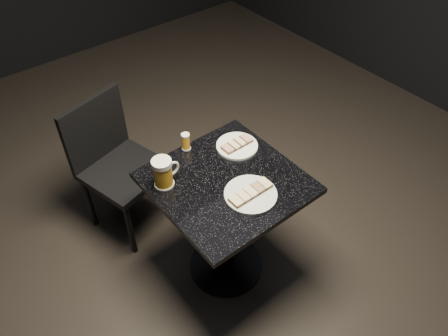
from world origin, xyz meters
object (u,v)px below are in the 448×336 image
Objects in this scene: plate_small at (237,146)px; beer_tumbler at (186,142)px; beer_mug at (163,173)px; plate_large at (251,194)px; table at (226,212)px; chair at (115,160)px.

plate_small is 0.27m from beer_tumbler.
plate_small is 1.41× the size of beer_mug.
beer_mug is (-0.28, 0.32, 0.07)m from plate_large.
plate_small reaches higher than table.
chair is at bearing 120.37° from beer_tumbler.
beer_tumbler is 0.11× the size of chair.
table is at bearing -141.48° from plate_small.
beer_mug reaches higher than plate_large.
plate_small is at bearing -36.05° from beer_tumbler.
plate_large is 0.97m from chair.
beer_mug is at bearing 146.23° from table.
beer_tumbler is at bearing 93.25° from table.
beer_mug is (-0.25, 0.17, 0.32)m from table.
beer_tumbler is (-0.04, 0.47, 0.04)m from plate_large.
beer_tumbler is 0.57m from chair.
plate_large is at bearing -71.89° from chair.
beer_tumbler is at bearing 32.80° from beer_mug.
chair is at bearing 109.70° from table.
beer_tumbler is at bearing 143.95° from plate_small.
plate_small is 0.46m from beer_mug.
chair is (-0.27, 0.74, -0.01)m from table.
table is at bearing 99.88° from plate_large.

